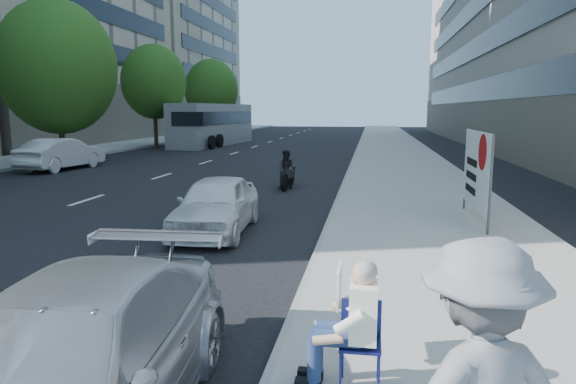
% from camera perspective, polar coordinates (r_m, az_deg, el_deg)
% --- Properties ---
extents(ground, '(160.00, 160.00, 0.00)m').
position_cam_1_polar(ground, '(7.88, -9.83, -12.37)').
color(ground, black).
rests_on(ground, ground).
extents(near_sidewalk, '(5.00, 120.00, 0.15)m').
position_cam_1_polar(near_sidewalk, '(27.10, 12.48, 3.03)').
color(near_sidewalk, gray).
rests_on(near_sidewalk, ground).
extents(far_sidewalk, '(4.50, 120.00, 0.15)m').
position_cam_1_polar(far_sidewalk, '(33.18, -26.21, 3.40)').
color(far_sidewalk, gray).
rests_on(far_sidewalk, ground).
extents(far_bldg_north, '(22.00, 28.00, 28.00)m').
position_cam_1_polar(far_bldg_north, '(76.98, -16.55, 17.13)').
color(far_bldg_north, '#BBA88C').
rests_on(far_bldg_north, ground).
extents(tree_far_c, '(6.00, 6.00, 8.47)m').
position_cam_1_polar(tree_far_c, '(29.77, -24.26, 12.53)').
color(tree_far_c, '#382616').
rests_on(tree_far_c, ground).
extents(tree_far_d, '(4.80, 4.80, 7.65)m').
position_cam_1_polar(tree_far_d, '(40.34, -14.68, 11.75)').
color(tree_far_d, '#382616').
rests_on(tree_far_d, ground).
extents(tree_far_e, '(5.40, 5.40, 7.89)m').
position_cam_1_polar(tree_far_e, '(53.45, -8.51, 11.13)').
color(tree_far_e, '#382616').
rests_on(tree_far_e, ground).
extents(seated_protester, '(0.83, 1.12, 1.31)m').
position_cam_1_polar(seated_protester, '(5.19, 6.86, -13.63)').
color(seated_protester, '#131654').
rests_on(seated_protester, near_sidewalk).
extents(protest_banner, '(0.08, 3.06, 2.20)m').
position_cam_1_polar(protest_banner, '(13.38, 20.20, 2.29)').
color(protest_banner, '#4C4C4C').
rests_on(protest_banner, near_sidewalk).
extents(parked_sedan, '(2.27, 4.96, 1.41)m').
position_cam_1_polar(parked_sedan, '(4.93, -23.51, -17.81)').
color(parked_sedan, '#A4A7AB').
rests_on(parked_sedan, ground).
extents(white_sedan_near, '(1.79, 4.00, 1.34)m').
position_cam_1_polar(white_sedan_near, '(12.16, -8.00, -1.37)').
color(white_sedan_near, white).
rests_on(white_sedan_near, ground).
extents(white_sedan_mid, '(2.12, 4.76, 1.52)m').
position_cam_1_polar(white_sedan_mid, '(26.98, -23.86, 3.90)').
color(white_sedan_mid, silver).
rests_on(white_sedan_mid, ground).
extents(motorcycle, '(0.75, 2.05, 1.42)m').
position_cam_1_polar(motorcycle, '(18.74, -0.08, 2.32)').
color(motorcycle, black).
rests_on(motorcycle, ground).
extents(bus, '(3.61, 12.24, 3.30)m').
position_cam_1_polar(bus, '(42.37, -8.27, 7.41)').
color(bus, gray).
rests_on(bus, ground).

